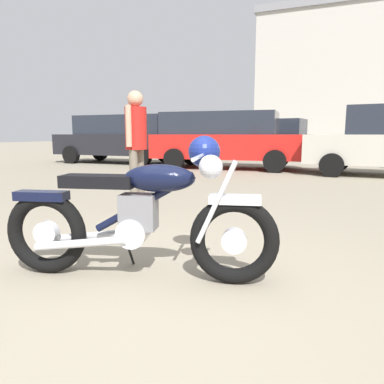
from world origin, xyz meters
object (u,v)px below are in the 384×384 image
at_px(vintage_motorcycle, 144,213).
at_px(red_hatchback_near, 261,137).
at_px(bystander, 136,138).
at_px(pale_sedan_back, 121,138).
at_px(white_estate_far, 225,138).

bearing_deg(vintage_motorcycle, red_hatchback_near, 84.42).
distance_m(vintage_motorcycle, bystander, 2.55).
xyz_separation_m(vintage_motorcycle, bystander, (-1.33, 2.11, 0.53)).
distance_m(vintage_motorcycle, pale_sedan_back, 11.17).
xyz_separation_m(bystander, pale_sedan_back, (-4.95, 7.11, -0.08)).
height_order(bystander, white_estate_far, white_estate_far).
bearing_deg(bystander, pale_sedan_back, 124.20).
height_order(vintage_motorcycle, white_estate_far, white_estate_far).
relative_size(white_estate_far, pale_sedan_back, 1.02).
height_order(vintage_motorcycle, pale_sedan_back, pale_sedan_back).
height_order(vintage_motorcycle, red_hatchback_near, red_hatchback_near).
distance_m(white_estate_far, red_hatchback_near, 6.03).
height_order(bystander, red_hatchback_near, red_hatchback_near).
relative_size(vintage_motorcycle, bystander, 1.23).
bearing_deg(red_hatchback_near, white_estate_far, 98.27).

